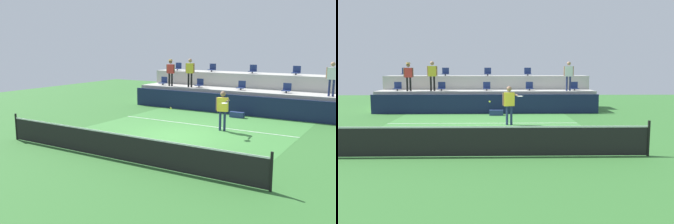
# 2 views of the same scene
# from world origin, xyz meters

# --- Properties ---
(ground_plane) EXTENTS (40.00, 40.00, 0.00)m
(ground_plane) POSITION_xyz_m (0.00, 0.00, 0.00)
(ground_plane) COLOR #336B2D
(court_inner_paint) EXTENTS (9.00, 10.00, 0.01)m
(court_inner_paint) POSITION_xyz_m (0.00, 1.00, 0.00)
(court_inner_paint) COLOR #3D7F38
(court_inner_paint) RESTS_ON ground_plane
(court_service_line) EXTENTS (9.00, 0.06, 0.00)m
(court_service_line) POSITION_xyz_m (0.00, 2.40, 0.01)
(court_service_line) COLOR white
(court_service_line) RESTS_ON ground_plane
(tennis_net) EXTENTS (10.48, 0.08, 1.07)m
(tennis_net) POSITION_xyz_m (0.00, -4.00, 0.50)
(tennis_net) COLOR black
(tennis_net) RESTS_ON ground_plane
(sponsor_backboard) EXTENTS (13.00, 0.16, 1.10)m
(sponsor_backboard) POSITION_xyz_m (0.00, 6.00, 0.55)
(sponsor_backboard) COLOR #141E42
(sponsor_backboard) RESTS_ON ground_plane
(seating_tier_lower) EXTENTS (13.00, 1.80, 1.25)m
(seating_tier_lower) POSITION_xyz_m (0.00, 7.30, 0.62)
(seating_tier_lower) COLOR #ADAAA3
(seating_tier_lower) RESTS_ON ground_plane
(seating_tier_upper) EXTENTS (13.00, 1.80, 2.10)m
(seating_tier_upper) POSITION_xyz_m (0.00, 9.10, 1.05)
(seating_tier_upper) COLOR #ADAAA3
(seating_tier_upper) RESTS_ON ground_plane
(stadium_chair_lower_far_left) EXTENTS (0.44, 0.40, 0.52)m
(stadium_chair_lower_far_left) POSITION_xyz_m (-5.32, 7.23, 1.46)
(stadium_chair_lower_far_left) COLOR #2D2D33
(stadium_chair_lower_far_left) RESTS_ON seating_tier_lower
(stadium_chair_lower_left) EXTENTS (0.44, 0.40, 0.52)m
(stadium_chair_lower_left) POSITION_xyz_m (-2.68, 7.23, 1.46)
(stadium_chair_lower_left) COLOR #2D2D33
(stadium_chair_lower_left) RESTS_ON seating_tier_lower
(stadium_chair_lower_center) EXTENTS (0.44, 0.40, 0.52)m
(stadium_chair_lower_center) POSITION_xyz_m (0.04, 7.23, 1.46)
(stadium_chair_lower_center) COLOR #2D2D33
(stadium_chair_lower_center) RESTS_ON seating_tier_lower
(stadium_chair_lower_right) EXTENTS (0.44, 0.40, 0.52)m
(stadium_chair_lower_right) POSITION_xyz_m (2.62, 7.23, 1.46)
(stadium_chair_lower_right) COLOR #2D2D33
(stadium_chair_lower_right) RESTS_ON seating_tier_lower
(stadium_chair_lower_far_right) EXTENTS (0.44, 0.40, 0.52)m
(stadium_chair_lower_far_right) POSITION_xyz_m (5.36, 7.23, 1.46)
(stadium_chair_lower_far_right) COLOR #2D2D33
(stadium_chair_lower_far_right) RESTS_ON seating_tier_lower
(stadium_chair_upper_far_left) EXTENTS (0.44, 0.40, 0.52)m
(stadium_chair_upper_far_left) POSITION_xyz_m (-5.30, 9.03, 2.31)
(stadium_chair_upper_far_left) COLOR #2D2D33
(stadium_chair_upper_far_left) RESTS_ON seating_tier_upper
(stadium_chair_upper_left) EXTENTS (0.44, 0.40, 0.52)m
(stadium_chair_upper_left) POSITION_xyz_m (-2.69, 9.03, 2.31)
(stadium_chair_upper_left) COLOR #2D2D33
(stadium_chair_upper_left) RESTS_ON seating_tier_upper
(stadium_chair_upper_center) EXTENTS (0.44, 0.40, 0.52)m
(stadium_chair_upper_center) POSITION_xyz_m (0.05, 9.03, 2.31)
(stadium_chair_upper_center) COLOR #2D2D33
(stadium_chair_upper_center) RESTS_ON seating_tier_upper
(stadium_chair_upper_right) EXTENTS (0.44, 0.40, 0.52)m
(stadium_chair_upper_right) POSITION_xyz_m (2.66, 9.03, 2.31)
(stadium_chair_upper_right) COLOR #2D2D33
(stadium_chair_upper_right) RESTS_ON seating_tier_upper
(stadium_chair_upper_far_right) EXTENTS (0.44, 0.40, 0.52)m
(stadium_chair_upper_far_right) POSITION_xyz_m (5.38, 9.03, 2.31)
(stadium_chair_upper_far_right) COLOR #2D2D33
(stadium_chair_upper_far_right) RESTS_ON seating_tier_upper
(tennis_player) EXTENTS (0.92, 1.19, 1.79)m
(tennis_player) POSITION_xyz_m (1.24, 1.86, 1.10)
(tennis_player) COLOR navy
(tennis_player) RESTS_ON ground_plane
(spectator_with_hat) EXTENTS (0.58, 0.45, 1.68)m
(spectator_with_hat) POSITION_xyz_m (-4.54, 6.85, 2.27)
(spectator_with_hat) COLOR black
(spectator_with_hat) RESTS_ON seating_tier_lower
(spectator_in_grey) EXTENTS (0.61, 0.26, 1.75)m
(spectator_in_grey) POSITION_xyz_m (-3.15, 6.85, 2.31)
(spectator_in_grey) COLOR black
(spectator_in_grey) RESTS_ON seating_tier_lower
(spectator_in_white) EXTENTS (0.60, 0.24, 1.73)m
(spectator_in_white) POSITION_xyz_m (4.91, 6.85, 2.30)
(spectator_in_white) COLOR navy
(spectator_in_white) RESTS_ON seating_tier_lower
(tennis_ball) EXTENTS (0.07, 0.07, 0.07)m
(tennis_ball) POSITION_xyz_m (0.41, -1.18, 1.38)
(tennis_ball) COLOR #CCE033
(equipment_bag) EXTENTS (0.76, 0.28, 0.30)m
(equipment_bag) POSITION_xyz_m (0.62, 5.20, 0.15)
(equipment_bag) COLOR navy
(equipment_bag) RESTS_ON ground_plane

